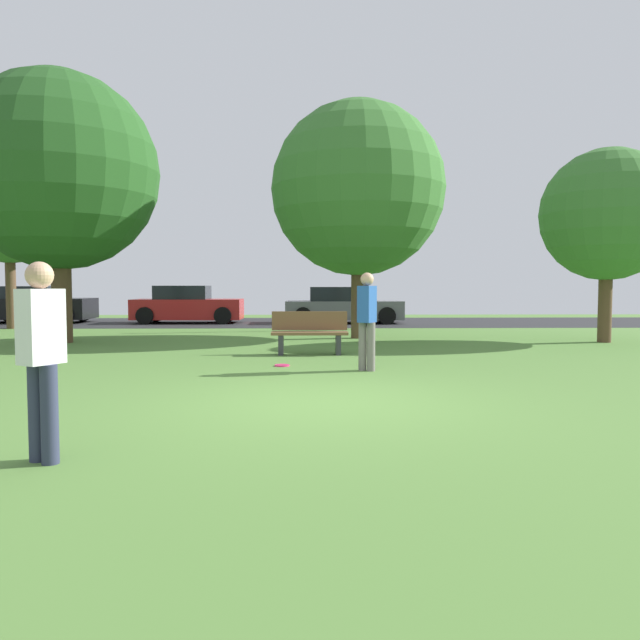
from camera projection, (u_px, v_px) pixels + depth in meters
ground_plane at (325, 402)px, 7.66m from camera, size 44.00×44.00×0.00m
road_strip at (312, 322)px, 23.62m from camera, size 44.00×6.40×0.01m
oak_tree_right at (8, 205)px, 20.07m from camera, size 3.86×3.86×6.02m
oak_tree_center at (607, 215)px, 15.35m from camera, size 3.31×3.31×4.88m
oak_tree_left at (59, 172)px, 15.21m from camera, size 4.92×4.92×6.75m
maple_tree_far at (358, 189)px, 16.49m from camera, size 4.69×4.69×6.39m
person_thrower at (42, 352)px, 5.00m from camera, size 0.35×0.39×1.66m
person_catcher at (367, 317)px, 10.37m from camera, size 0.35×0.39×1.67m
frisbee_disc at (282, 365)px, 11.00m from camera, size 0.27×0.27×0.03m
parked_car_black at (34, 306)px, 23.46m from camera, size 4.24×2.05×1.40m
parked_car_red at (187, 306)px, 23.26m from camera, size 4.07×1.94×1.42m
parked_car_grey at (342, 306)px, 23.22m from camera, size 4.39×2.04×1.37m
park_bench at (310, 332)px, 12.84m from camera, size 1.60×0.45×0.90m
street_lamp_post at (364, 260)px, 19.74m from camera, size 0.14×0.14×4.50m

